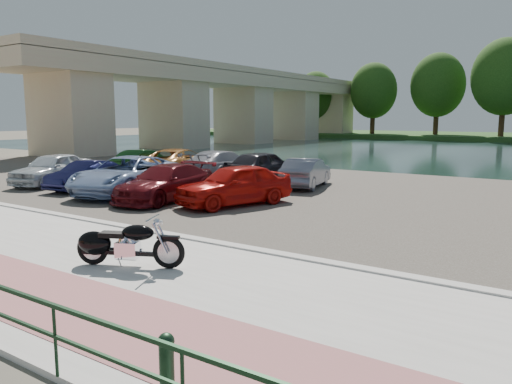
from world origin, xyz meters
TOP-DOWN VIEW (x-y plane):
  - ground at (0.00, 0.00)m, footprint 200.00×200.00m
  - promenade at (0.00, -1.00)m, footprint 60.00×6.00m
  - pink_path at (0.00, -2.50)m, footprint 60.00×2.00m
  - kerb at (0.00, 2.00)m, footprint 60.00×0.30m
  - parking_lot at (0.00, 11.00)m, footprint 60.00×18.00m
  - river at (0.00, 40.00)m, footprint 120.00×40.00m
  - bridge at (-28.00, 41.02)m, footprint 7.00×56.00m
  - motorcycle at (-0.83, -0.58)m, footprint 2.19×1.18m
  - car_0 at (-13.53, 6.46)m, footprint 2.81×4.62m
  - car_1 at (-10.98, 6.34)m, footprint 1.84×3.86m
  - car_2 at (-8.52, 6.46)m, footprint 3.70×5.90m
  - car_3 at (-6.04, 6.10)m, footprint 2.32×4.78m
  - car_4 at (-3.36, 6.79)m, footprint 3.04×4.63m
  - car_5 at (-13.50, 12.08)m, footprint 2.04×4.16m
  - car_6 at (-10.91, 12.16)m, footprint 3.52×5.67m
  - car_7 at (-8.49, 12.66)m, footprint 2.35×5.08m
  - car_8 at (-6.04, 12.74)m, footprint 2.09×4.56m
  - car_9 at (-3.43, 12.25)m, footprint 2.23×4.15m

SIDE VIEW (x-z plane):
  - ground at x=0.00m, z-range 0.00..0.00m
  - river at x=0.00m, z-range 0.00..0.00m
  - parking_lot at x=0.00m, z-range 0.00..0.04m
  - promenade at x=0.00m, z-range 0.00..0.10m
  - kerb at x=0.00m, z-range 0.00..0.14m
  - pink_path at x=0.00m, z-range 0.10..0.11m
  - motorcycle at x=-0.83m, z-range 0.04..1.09m
  - car_1 at x=-10.98m, z-range 0.04..1.26m
  - car_9 at x=-3.43m, z-range 0.04..1.34m
  - car_5 at x=-13.50m, z-range 0.04..1.35m
  - car_3 at x=-6.04m, z-range 0.04..1.38m
  - car_7 at x=-8.49m, z-range 0.04..1.48m
  - car_6 at x=-10.91m, z-range 0.04..1.50m
  - car_4 at x=-3.36m, z-range 0.04..1.51m
  - car_0 at x=-13.53m, z-range 0.04..1.51m
  - car_8 at x=-6.04m, z-range 0.04..1.55m
  - car_2 at x=-8.52m, z-range 0.04..1.56m
  - bridge at x=-28.00m, z-range 1.24..9.79m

